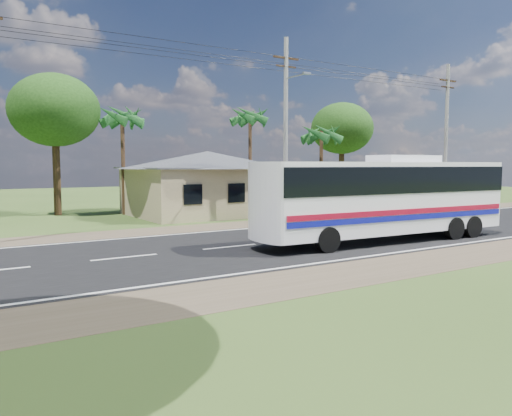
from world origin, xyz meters
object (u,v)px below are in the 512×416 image
at_px(waiting_shed, 379,175).
at_px(motorcycle, 273,216).
at_px(person, 430,201).
at_px(coach_bus, 386,192).

xyz_separation_m(waiting_shed, motorcycle, (-11.61, -3.02, -2.23)).
distance_m(motorcycle, person, 14.46).
relative_size(coach_bus, person, 7.89).
height_order(motorcycle, person, person).
relative_size(waiting_shed, person, 3.23).
bearing_deg(person, coach_bus, 17.72).
bearing_deg(waiting_shed, motorcycle, -165.41).
bearing_deg(motorcycle, coach_bus, 177.98).
distance_m(coach_bus, motorcycle, 8.00).
height_order(waiting_shed, motorcycle, waiting_shed).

